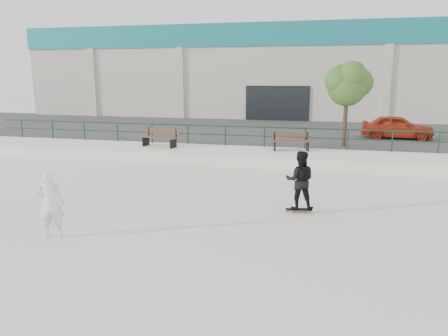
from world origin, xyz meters
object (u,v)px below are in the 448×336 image
(standing_skater, at_px, (300,180))
(seated_skater, at_px, (51,204))
(bench_left, at_px, (160,138))
(skateboard, at_px, (299,210))
(red_car, at_px, (397,127))
(bench_right, at_px, (291,141))
(tree, at_px, (348,83))

(standing_skater, height_order, seated_skater, standing_skater)
(bench_left, bearing_deg, skateboard, -33.29)
(red_car, xyz_separation_m, seated_skater, (-10.37, -17.01, -0.28))
(bench_right, height_order, tree, tree)
(tree, xyz_separation_m, standing_skater, (-1.52, -10.01, -2.68))
(tree, xyz_separation_m, seated_skater, (-7.45, -13.59, -2.77))
(bench_left, height_order, tree, tree)
(bench_right, height_order, standing_skater, standing_skater)
(skateboard, height_order, standing_skater, standing_skater)
(seated_skater, bearing_deg, skateboard, -168.83)
(bench_left, distance_m, bench_right, 6.52)
(bench_left, distance_m, standing_skater, 10.67)
(bench_right, xyz_separation_m, standing_skater, (1.00, -8.03, 0.05))
(tree, bearing_deg, bench_right, -141.90)
(red_car, bearing_deg, bench_right, 138.75)
(bench_right, bearing_deg, bench_left, 171.89)
(bench_left, relative_size, red_car, 0.53)
(bench_left, relative_size, skateboard, 2.55)
(bench_right, relative_size, seated_skater, 1.10)
(skateboard, height_order, seated_skater, seated_skater)
(bench_right, bearing_deg, seated_skater, -124.98)
(red_car, bearing_deg, bench_left, 120.06)
(red_car, xyz_separation_m, skateboard, (-4.44, -13.42, -1.09))
(bench_right, relative_size, red_car, 0.50)
(tree, bearing_deg, bench_left, -164.99)
(skateboard, bearing_deg, seated_skater, -162.71)
(bench_left, height_order, standing_skater, standing_skater)
(bench_left, bearing_deg, tree, 27.01)
(skateboard, bearing_deg, bench_left, 120.82)
(standing_skater, bearing_deg, tree, -102.44)
(standing_skater, xyz_separation_m, seated_skater, (-5.93, -3.59, -0.10))
(skateboard, relative_size, seated_skater, 0.46)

